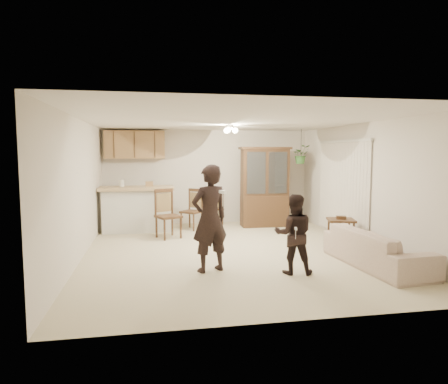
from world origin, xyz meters
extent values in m
plane|color=#B9AD8B|center=(0.00, 0.00, 0.00)|extent=(6.50, 6.50, 0.00)
cube|color=silver|center=(0.00, 0.00, 2.50)|extent=(5.50, 6.50, 0.02)
cube|color=beige|center=(0.00, 3.25, 1.25)|extent=(5.50, 0.02, 2.50)
cube|color=beige|center=(0.00, -3.25, 1.25)|extent=(5.50, 0.02, 2.50)
cube|color=beige|center=(-2.75, 0.00, 1.25)|extent=(0.02, 6.50, 2.50)
cube|color=beige|center=(2.75, 0.00, 1.25)|extent=(0.02, 6.50, 2.50)
cube|color=silver|center=(-1.85, 2.35, 0.50)|extent=(1.60, 0.55, 1.00)
cube|color=tan|center=(-1.85, 2.35, 1.05)|extent=(1.75, 0.70, 0.08)
cube|color=#905F3F|center=(-1.90, 3.07, 2.10)|extent=(1.50, 0.34, 0.70)
imported|color=#2A5C24|center=(2.30, 2.40, 1.85)|extent=(0.43, 0.37, 0.48)
cylinder|color=black|center=(2.30, 2.40, 2.17)|extent=(0.01, 0.01, 0.65)
imported|color=beige|center=(2.19, -1.41, 0.37)|extent=(0.87, 1.92, 0.73)
imported|color=black|center=(-0.59, -1.18, 0.90)|extent=(0.77, 0.64, 1.80)
imported|color=black|center=(0.68, -1.53, 0.68)|extent=(0.77, 0.66, 1.35)
cube|color=#312112|center=(1.37, 2.48, 0.40)|extent=(1.21, 0.50, 0.80)
cube|color=#312112|center=(1.37, 2.48, 1.39)|extent=(1.20, 0.44, 1.20)
cube|color=silver|center=(1.37, 2.48, 1.39)|extent=(1.04, 0.04, 1.05)
cube|color=#312112|center=(1.37, 2.48, 2.01)|extent=(1.31, 0.53, 0.06)
cube|color=#312112|center=(2.25, 0.00, 0.55)|extent=(0.64, 0.64, 0.04)
cube|color=#312112|center=(2.25, 0.00, 0.16)|extent=(0.53, 0.53, 0.03)
cube|color=#312112|center=(2.25, 0.00, 0.60)|extent=(0.21, 0.17, 0.06)
cube|color=#312112|center=(-1.14, 1.47, 0.48)|extent=(0.64, 0.64, 0.05)
cube|color=olive|center=(-1.14, 1.47, 0.77)|extent=(0.34, 0.19, 0.42)
cube|color=#312112|center=(-1.14, 1.47, 1.05)|extent=(0.42, 0.22, 0.08)
cube|color=#312112|center=(-0.53, 2.37, 0.44)|extent=(0.62, 0.62, 0.05)
cube|color=olive|center=(-0.53, 2.37, 0.71)|extent=(0.28, 0.24, 0.39)
cube|color=#312112|center=(-0.53, 2.37, 0.96)|extent=(0.34, 0.29, 0.08)
cube|color=#312112|center=(0.16, 2.99, 0.42)|extent=(0.45, 0.45, 0.05)
cube|color=olive|center=(0.16, 2.99, 0.67)|extent=(0.31, 0.06, 0.36)
cube|color=#312112|center=(0.16, 2.99, 0.91)|extent=(0.38, 0.06, 0.07)
cube|color=white|center=(-0.45, -1.55, 1.32)|extent=(0.10, 0.16, 0.05)
cube|color=white|center=(0.61, -1.81, 0.77)|extent=(0.06, 0.11, 0.03)
camera|label=1|loc=(-1.49, -7.38, 1.90)|focal=32.00mm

